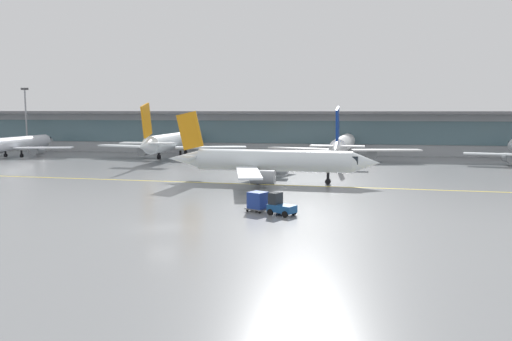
# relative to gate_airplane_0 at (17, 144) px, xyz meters

# --- Properties ---
(ground_plane) EXTENTS (400.00, 400.00, 0.00)m
(ground_plane) POSITION_rel_gate_airplane_0_xyz_m (53.44, -58.89, -2.77)
(ground_plane) COLOR gray
(taxiway_centreline_stripe) EXTENTS (109.87, 6.11, 0.01)m
(taxiway_centreline_stripe) POSITION_rel_gate_airplane_0_xyz_m (59.05, -32.11, -2.76)
(taxiway_centreline_stripe) COLOR yellow
(taxiway_centreline_stripe) RESTS_ON ground_plane
(terminal_concourse) EXTENTS (178.16, 11.00, 9.60)m
(terminal_concourse) POSITION_rel_gate_airplane_0_xyz_m (53.44, 19.54, 2.15)
(terminal_concourse) COLOR #9EA3A8
(terminal_concourse) RESTS_ON ground_plane
(gate_airplane_0) EXTENTS (25.90, 27.79, 9.22)m
(gate_airplane_0) POSITION_rel_gate_airplane_0_xyz_m (0.00, 0.00, 0.00)
(gate_airplane_0) COLOR silver
(gate_airplane_0) RESTS_ON ground_plane
(gate_airplane_1) EXTENTS (31.44, 33.71, 11.20)m
(gate_airplane_1) POSITION_rel_gate_airplane_0_xyz_m (33.78, 1.59, 0.59)
(gate_airplane_1) COLOR white
(gate_airplane_1) RESTS_ON ground_plane
(gate_airplane_2) EXTENTS (29.44, 31.76, 10.51)m
(gate_airplane_2) POSITION_rel_gate_airplane_0_xyz_m (68.22, 2.43, 0.39)
(gate_airplane_2) COLOR white
(gate_airplane_2) RESTS_ON ground_plane
(taxiing_regional_jet) EXTENTS (29.47, 27.38, 9.76)m
(taxiing_regional_jet) POSITION_rel_gate_airplane_0_xyz_m (58.68, -30.09, 0.16)
(taxiing_regional_jet) COLOR white
(taxiing_regional_jet) RESTS_ON ground_plane
(baggage_tug) EXTENTS (2.95, 2.52, 2.10)m
(baggage_tug) POSITION_rel_gate_airplane_0_xyz_m (62.64, -51.76, -1.87)
(baggage_tug) COLOR #194C8C
(baggage_tug) RESTS_ON ground_plane
(cargo_dolly_lead) EXTENTS (2.61, 2.40, 1.94)m
(cargo_dolly_lead) POSITION_rel_gate_airplane_0_xyz_m (60.29, -50.50, -1.71)
(cargo_dolly_lead) COLOR #595B60
(cargo_dolly_lead) RESTS_ON ground_plane
(apron_light_mast_0) EXTENTS (1.80, 0.36, 14.97)m
(apron_light_mast_0) POSITION_rel_gate_airplane_0_xyz_m (-5.03, 11.32, 5.41)
(apron_light_mast_0) COLOR gray
(apron_light_mast_0) RESTS_ON ground_plane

